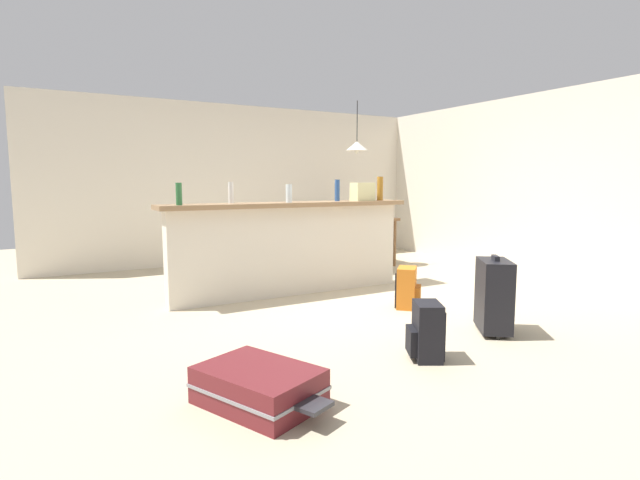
{
  "coord_description": "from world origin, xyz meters",
  "views": [
    {
      "loc": [
        -2.96,
        -4.55,
        1.29
      ],
      "look_at": [
        -0.21,
        0.31,
        0.62
      ],
      "focal_mm": 27.54,
      "sensor_mm": 36.0,
      "label": 1
    }
  ],
  "objects_px": {
    "grocery_bag": "(362,192)",
    "suitcase_flat_maroon": "(259,386)",
    "suitcase_upright_black": "(494,295)",
    "backpack_orange": "(408,288)",
    "pendant_lamp": "(357,146)",
    "backpack_black": "(426,332)",
    "bottle_clear": "(289,193)",
    "dining_chair_near_partition": "(369,236)",
    "dining_table": "(356,224)",
    "bottle_white": "(231,193)",
    "bottle_amber": "(380,189)",
    "bottle_green": "(179,194)",
    "dining_chair_far_side": "(338,229)",
    "bottle_blue": "(337,190)"
  },
  "relations": [
    {
      "from": "grocery_bag",
      "to": "dining_chair_far_side",
      "type": "bearing_deg",
      "value": 66.87
    },
    {
      "from": "bottle_clear",
      "to": "pendant_lamp",
      "type": "xyz_separation_m",
      "value": [
        1.81,
        1.35,
        0.67
      ]
    },
    {
      "from": "backpack_orange",
      "to": "backpack_black",
      "type": "bearing_deg",
      "value": -124.37
    },
    {
      "from": "bottle_white",
      "to": "backpack_orange",
      "type": "xyz_separation_m",
      "value": [
        1.43,
        -1.25,
        -0.97
      ]
    },
    {
      "from": "bottle_clear",
      "to": "dining_table",
      "type": "xyz_separation_m",
      "value": [
        1.76,
        1.3,
        -0.51
      ]
    },
    {
      "from": "dining_chair_far_side",
      "to": "pendant_lamp",
      "type": "xyz_separation_m",
      "value": [
        0.01,
        -0.51,
        1.31
      ]
    },
    {
      "from": "bottle_green",
      "to": "suitcase_flat_maroon",
      "type": "relative_size",
      "value": 0.25
    },
    {
      "from": "dining_chair_near_partition",
      "to": "backpack_black",
      "type": "height_order",
      "value": "dining_chair_near_partition"
    },
    {
      "from": "bottle_blue",
      "to": "backpack_orange",
      "type": "relative_size",
      "value": 0.61
    },
    {
      "from": "bottle_green",
      "to": "bottle_blue",
      "type": "xyz_separation_m",
      "value": [
        1.92,
        0.14,
        0.02
      ]
    },
    {
      "from": "grocery_bag",
      "to": "suitcase_flat_maroon",
      "type": "xyz_separation_m",
      "value": [
        -2.39,
        -2.45,
        -1.06
      ]
    },
    {
      "from": "suitcase_upright_black",
      "to": "backpack_black",
      "type": "distance_m",
      "value": 0.96
    },
    {
      "from": "pendant_lamp",
      "to": "bottle_blue",
      "type": "bearing_deg",
      "value": -131.79
    },
    {
      "from": "backpack_black",
      "to": "grocery_bag",
      "type": "bearing_deg",
      "value": 66.13
    },
    {
      "from": "pendant_lamp",
      "to": "bottle_clear",
      "type": "bearing_deg",
      "value": -143.29
    },
    {
      "from": "dining_chair_near_partition",
      "to": "backpack_black",
      "type": "xyz_separation_m",
      "value": [
        -1.68,
        -3.11,
        -0.31
      ]
    },
    {
      "from": "bottle_blue",
      "to": "backpack_black",
      "type": "relative_size",
      "value": 0.61
    },
    {
      "from": "dining_table",
      "to": "dining_chair_far_side",
      "type": "height_order",
      "value": "dining_chair_far_side"
    },
    {
      "from": "bottle_white",
      "to": "suitcase_upright_black",
      "type": "height_order",
      "value": "bottle_white"
    },
    {
      "from": "dining_table",
      "to": "backpack_orange",
      "type": "bearing_deg",
      "value": -111.67
    },
    {
      "from": "bottle_green",
      "to": "backpack_black",
      "type": "relative_size",
      "value": 0.53
    },
    {
      "from": "dining_table",
      "to": "bottle_blue",
      "type": "bearing_deg",
      "value": -131.72
    },
    {
      "from": "bottle_green",
      "to": "backpack_black",
      "type": "bearing_deg",
      "value": -62.29
    },
    {
      "from": "backpack_black",
      "to": "dining_table",
      "type": "bearing_deg",
      "value": 63.73
    },
    {
      "from": "bottle_blue",
      "to": "bottle_green",
      "type": "bearing_deg",
      "value": -175.76
    },
    {
      "from": "bottle_blue",
      "to": "suitcase_upright_black",
      "type": "distance_m",
      "value": 2.4
    },
    {
      "from": "backpack_black",
      "to": "bottle_blue",
      "type": "bearing_deg",
      "value": 73.4
    },
    {
      "from": "bottle_clear",
      "to": "dining_chair_near_partition",
      "type": "bearing_deg",
      "value": 25.69
    },
    {
      "from": "bottle_white",
      "to": "grocery_bag",
      "type": "height_order",
      "value": "bottle_white"
    },
    {
      "from": "bottle_blue",
      "to": "bottle_amber",
      "type": "relative_size",
      "value": 0.87
    },
    {
      "from": "bottle_white",
      "to": "bottle_clear",
      "type": "height_order",
      "value": "bottle_white"
    },
    {
      "from": "bottle_amber",
      "to": "suitcase_upright_black",
      "type": "xyz_separation_m",
      "value": [
        -0.36,
        -2.13,
        -0.88
      ]
    },
    {
      "from": "dining_chair_near_partition",
      "to": "backpack_orange",
      "type": "relative_size",
      "value": 2.21
    },
    {
      "from": "suitcase_upright_black",
      "to": "backpack_orange",
      "type": "bearing_deg",
      "value": 95.45
    },
    {
      "from": "bottle_white",
      "to": "grocery_bag",
      "type": "xyz_separation_m",
      "value": [
        1.64,
        -0.11,
        -0.0
      ]
    },
    {
      "from": "bottle_green",
      "to": "pendant_lamp",
      "type": "distance_m",
      "value": 3.4
    },
    {
      "from": "suitcase_upright_black",
      "to": "bottle_clear",
      "type": "bearing_deg",
      "value": 113.16
    },
    {
      "from": "bottle_green",
      "to": "dining_chair_far_side",
      "type": "height_order",
      "value": "bottle_green"
    },
    {
      "from": "bottle_clear",
      "to": "bottle_amber",
      "type": "relative_size",
      "value": 0.69
    },
    {
      "from": "bottle_amber",
      "to": "pendant_lamp",
      "type": "bearing_deg",
      "value": 67.92
    },
    {
      "from": "pendant_lamp",
      "to": "backpack_orange",
      "type": "distance_m",
      "value": 3.11
    },
    {
      "from": "bottle_white",
      "to": "backpack_orange",
      "type": "distance_m",
      "value": 2.14
    },
    {
      "from": "bottle_green",
      "to": "backpack_orange",
      "type": "distance_m",
      "value": 2.49
    },
    {
      "from": "pendant_lamp",
      "to": "backpack_black",
      "type": "xyz_separation_m",
      "value": [
        -1.83,
        -3.67,
        -1.63
      ]
    },
    {
      "from": "bottle_amber",
      "to": "pendant_lamp",
      "type": "height_order",
      "value": "pendant_lamp"
    },
    {
      "from": "bottle_clear",
      "to": "dining_table",
      "type": "relative_size",
      "value": 0.18
    },
    {
      "from": "bottle_green",
      "to": "dining_table",
      "type": "distance_m",
      "value": 3.31
    },
    {
      "from": "bottle_amber",
      "to": "backpack_orange",
      "type": "height_order",
      "value": "bottle_amber"
    },
    {
      "from": "dining_chair_near_partition",
      "to": "pendant_lamp",
      "type": "relative_size",
      "value": 1.18
    },
    {
      "from": "grocery_bag",
      "to": "suitcase_flat_maroon",
      "type": "distance_m",
      "value": 3.58
    }
  ]
}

